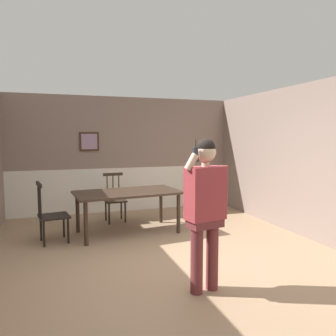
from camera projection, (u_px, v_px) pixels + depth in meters
name	position (u px, v px, depth m)	size (l,w,h in m)	color
ground_plane	(175.00, 266.00, 4.44)	(7.86, 7.86, 0.00)	#9E7F60
room_back_partition	(124.00, 157.00, 7.69)	(5.31, 0.17, 2.69)	gray
room_right_partition	(332.00, 163.00, 5.15)	(0.13, 7.14, 2.69)	gray
dining_table	(128.00, 196.00, 5.91)	(1.97, 1.20, 0.77)	#38281E
chair_near_window	(115.00, 199.00, 6.74)	(0.44, 0.44, 1.01)	#2D2319
chair_by_doorway	(51.00, 214.00, 5.37)	(0.55, 0.55, 1.02)	black
person_figure	(206.00, 204.00, 3.62)	(0.58, 0.31, 1.74)	brown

